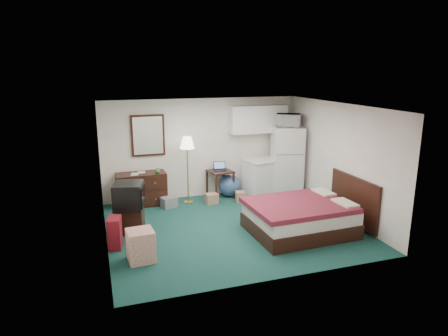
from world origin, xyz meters
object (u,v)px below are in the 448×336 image
object	(u,v)px
desk	(220,184)
fridge	(287,161)
floor_lamp	(188,170)
bed	(300,218)
dresser	(142,189)
kitchen_counter	(263,179)
tv_stand	(131,219)
suitcase	(115,233)

from	to	relation	value
desk	fridge	distance (m)	1.80
floor_lamp	bed	size ratio (longest dim) A/B	0.84
floor_lamp	fridge	distance (m)	2.56
fridge	floor_lamp	bearing A→B (deg)	-169.95
dresser	kitchen_counter	bearing A→B (deg)	-6.95
dresser	floor_lamp	world-z (taller)	floor_lamp
kitchen_counter	bed	distance (m)	2.39
tv_stand	suitcase	distance (m)	0.80
dresser	tv_stand	bearing A→B (deg)	-105.94
bed	kitchen_counter	bearing A→B (deg)	82.47
bed	dresser	bearing A→B (deg)	134.33
dresser	desk	xyz separation A→B (m)	(1.97, -0.05, -0.04)
kitchen_counter	suitcase	xyz separation A→B (m)	(-3.80, -1.96, -0.18)
bed	tv_stand	size ratio (longest dim) A/B	3.63
dresser	floor_lamp	size ratio (longest dim) A/B	0.71
kitchen_counter	tv_stand	bearing A→B (deg)	-170.10
desk	fridge	xyz separation A→B (m)	(1.69, -0.34, 0.54)
kitchen_counter	fridge	xyz separation A→B (m)	(0.62, -0.08, 0.42)
fridge	bed	world-z (taller)	fridge
kitchen_counter	bed	bearing A→B (deg)	-105.65
desk	bed	distance (m)	2.76
desk	kitchen_counter	xyz separation A→B (m)	(1.07, -0.26, 0.12)
dresser	suitcase	bearing A→B (deg)	-109.84
bed	desk	bearing A→B (deg)	105.66
kitchen_counter	tv_stand	world-z (taller)	kitchen_counter
desk	suitcase	xyz separation A→B (m)	(-2.73, -2.22, -0.06)
bed	suitcase	xyz separation A→B (m)	(-3.56, 0.41, -0.02)
desk	tv_stand	bearing A→B (deg)	-158.87
floor_lamp	suitcase	xyz separation A→B (m)	(-1.87, -2.09, -0.52)
dresser	suitcase	xyz separation A→B (m)	(-0.77, -2.27, -0.10)
dresser	bed	size ratio (longest dim) A/B	0.59
kitchen_counter	suitcase	distance (m)	4.28
dresser	fridge	bearing A→B (deg)	-7.23
floor_lamp	fridge	xyz separation A→B (m)	(2.55, -0.21, 0.08)
floor_lamp	suitcase	world-z (taller)	floor_lamp
dresser	suitcase	distance (m)	2.40
bed	suitcase	size ratio (longest dim) A/B	3.32
fridge	bed	size ratio (longest dim) A/B	0.92
tv_stand	fridge	bearing A→B (deg)	28.76
kitchen_counter	bed	world-z (taller)	kitchen_counter
floor_lamp	kitchen_counter	xyz separation A→B (m)	(1.93, -0.13, -0.35)
fridge	suitcase	world-z (taller)	fridge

